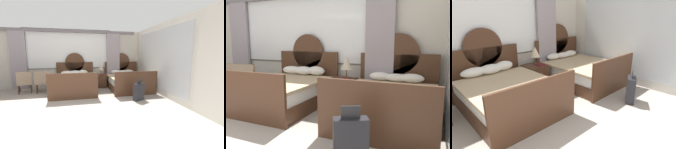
{
  "view_description": "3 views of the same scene",
  "coord_description": "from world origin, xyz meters",
  "views": [
    {
      "loc": [
        0.51,
        -2.84,
        1.55
      ],
      "look_at": [
        1.73,
        2.54,
        0.76
      ],
      "focal_mm": 22.53,
      "sensor_mm": 36.0,
      "label": 1
    },
    {
      "loc": [
        3.24,
        -0.71,
        1.45
      ],
      "look_at": [
        1.7,
        2.78,
        0.85
      ],
      "focal_mm": 34.37,
      "sensor_mm": 36.0,
      "label": 2
    },
    {
      "loc": [
        -1.31,
        -0.23,
        1.92
      ],
      "look_at": [
        1.45,
        2.65,
        0.59
      ],
      "focal_mm": 29.41,
      "sensor_mm": 36.0,
      "label": 3
    }
  ],
  "objects": [
    {
      "name": "wall_back_window",
      "position": [
        0.0,
        4.21,
        1.45
      ],
      "size": [
        6.98,
        0.22,
        2.73
      ],
      "color": "beige",
      "rests_on": "ground_plane"
    },
    {
      "name": "bed_near_window",
      "position": [
        0.26,
        3.13,
        0.35
      ],
      "size": [
        1.69,
        2.14,
        1.62
      ],
      "color": "#472B1C",
      "rests_on": "ground_plane"
    },
    {
      "name": "bed_near_mirror",
      "position": [
        2.55,
        3.12,
        0.35
      ],
      "size": [
        1.69,
        2.14,
        1.62
      ],
      "color": "#472B1C",
      "rests_on": "ground_plane"
    },
    {
      "name": "nightstand_between_beds",
      "position": [
        1.4,
        3.73,
        0.3
      ],
      "size": [
        0.56,
        0.58,
        0.61
      ],
      "color": "#472B1C",
      "rests_on": "ground_plane"
    },
    {
      "name": "table_lamp_on_nightstand",
      "position": [
        1.47,
        3.79,
        0.94
      ],
      "size": [
        0.27,
        0.27,
        0.49
      ],
      "color": "brown",
      "rests_on": "nightstand_between_beds"
    },
    {
      "name": "book_on_nightstand",
      "position": [
        1.5,
        3.62,
        0.62
      ],
      "size": [
        0.18,
        0.26,
        0.03
      ],
      "color": "maroon",
      "rests_on": "nightstand_between_beds"
    },
    {
      "name": "armchair_by_window_left",
      "position": [
        -1.04,
        3.32,
        0.49
      ],
      "size": [
        0.63,
        0.63,
        0.88
      ],
      "color": "#84705B",
      "rests_on": "ground_plane"
    },
    {
      "name": "armchair_by_window_centre",
      "position": [
        -1.69,
        3.32,
        0.49
      ],
      "size": [
        0.65,
        0.65,
        0.88
      ],
      "color": "#84705B",
      "rests_on": "ground_plane"
    },
    {
      "name": "suitcase_on_floor",
      "position": [
        2.43,
        1.49,
        0.29
      ],
      "size": [
        0.44,
        0.34,
        0.72
      ],
      "color": "black",
      "rests_on": "ground_plane"
    }
  ]
}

